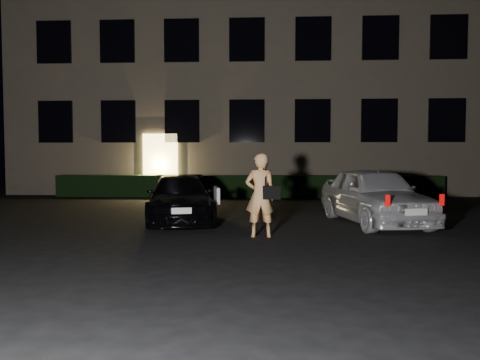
{
  "coord_description": "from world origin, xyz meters",
  "views": [
    {
      "loc": [
        0.72,
        -7.76,
        1.63
      ],
      "look_at": [
        0.2,
        2.0,
        1.11
      ],
      "focal_mm": 35.0,
      "sensor_mm": 36.0,
      "label": 1
    }
  ],
  "objects": [
    {
      "name": "hedge",
      "position": [
        0.0,
        10.5,
        0.42
      ],
      "size": [
        15.0,
        0.7,
        0.85
      ],
      "primitive_type": "cube",
      "color": "black",
      "rests_on": "ground"
    },
    {
      "name": "man",
      "position": [
        0.64,
        1.53,
        0.84
      ],
      "size": [
        0.71,
        0.45,
        1.67
      ],
      "rotation": [
        0.0,
        0.0,
        3.22
      ],
      "color": "#F7AD69",
      "rests_on": "ground"
    },
    {
      "name": "building",
      "position": [
        -0.0,
        14.99,
        6.0
      ],
      "size": [
        20.0,
        8.11,
        12.0
      ],
      "color": "#665C49",
      "rests_on": "ground"
    },
    {
      "name": "sedan",
      "position": [
        -1.38,
        3.69,
        0.56
      ],
      "size": [
        2.31,
        4.11,
        1.13
      ],
      "rotation": [
        0.0,
        0.0,
        0.2
      ],
      "color": "black",
      "rests_on": "ground"
    },
    {
      "name": "ground",
      "position": [
        0.0,
        0.0,
        0.0
      ],
      "size": [
        80.0,
        80.0,
        0.0
      ],
      "primitive_type": "plane",
      "color": "black",
      "rests_on": "ground"
    },
    {
      "name": "hatch",
      "position": [
        3.33,
        3.48,
        0.68
      ],
      "size": [
        2.34,
        4.24,
        1.37
      ],
      "rotation": [
        0.0,
        0.0,
        0.19
      ],
      "color": "silver",
      "rests_on": "ground"
    }
  ]
}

